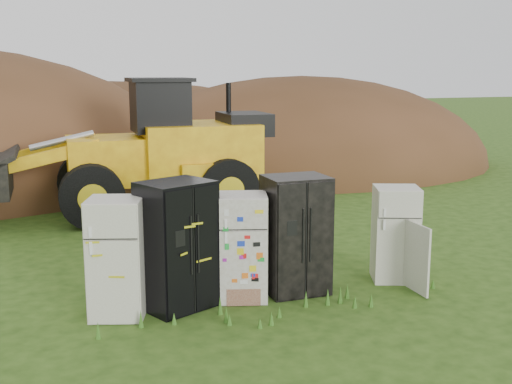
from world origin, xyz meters
The scene contains 9 objects.
ground centered at (0.00, 0.00, 0.00)m, with size 120.00×120.00×0.00m, color #274512.
fridge_leftmost centered at (-2.45, 0.01, 0.88)m, with size 0.78×0.75×1.77m, color beige, non-canonical shape.
fridge_black_side centered at (-1.55, 0.03, 0.98)m, with size 1.02×0.81×1.96m, color black, non-canonical shape.
fridge_sticker centered at (-0.48, 0.04, 0.85)m, with size 0.75×0.70×1.69m, color silver, non-canonical shape.
fridge_dark_mid centered at (0.43, 0.04, 0.96)m, with size 0.98×0.80×1.92m, color black, non-canonical shape.
fridge_open_door centered at (2.29, 0.00, 0.82)m, with size 0.74×0.68×1.63m, color beige, non-canonical shape.
wheel_loader centered at (-1.19, 6.67, 1.70)m, with size 7.01×2.84×3.39m, color yellow, non-canonical shape.
dirt_mound_right centered at (6.23, 12.60, 0.00)m, with size 14.88×10.91×6.73m, color #412815.
dirt_mound_back centered at (0.13, 18.64, 0.00)m, with size 20.20×13.46×6.22m, color #412815.
Camera 1 is at (-3.70, -9.17, 3.60)m, focal length 45.00 mm.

